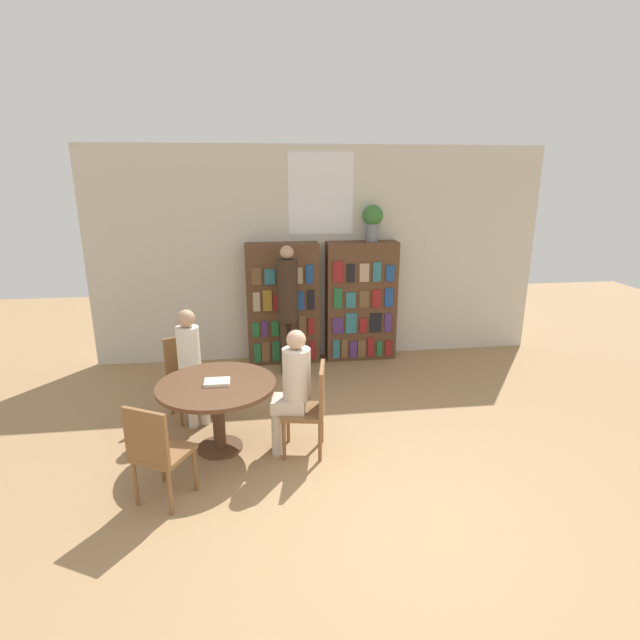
% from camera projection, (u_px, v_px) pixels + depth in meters
% --- Properties ---
extents(ground_plane, '(16.00, 16.00, 0.00)m').
position_uv_depth(ground_plane, '(383.00, 520.00, 3.94)').
color(ground_plane, '#9E7A51').
extents(wall_back, '(6.40, 0.07, 3.00)m').
position_uv_depth(wall_back, '(320.00, 255.00, 7.10)').
color(wall_back, beige).
rests_on(wall_back, ground_plane).
extents(bookshelf_left, '(1.00, 0.34, 1.71)m').
position_uv_depth(bookshelf_left, '(283.00, 304.00, 7.03)').
color(bookshelf_left, brown).
rests_on(bookshelf_left, ground_plane).
extents(bookshelf_right, '(1.00, 0.34, 1.71)m').
position_uv_depth(bookshelf_right, '(361.00, 301.00, 7.17)').
color(bookshelf_right, brown).
rests_on(bookshelf_right, ground_plane).
extents(flower_vase, '(0.29, 0.29, 0.50)m').
position_uv_depth(flower_vase, '(373.00, 220.00, 6.86)').
color(flower_vase, slate).
rests_on(flower_vase, bookshelf_right).
extents(reading_table, '(1.14, 1.14, 0.70)m').
position_uv_depth(reading_table, '(217.00, 395.00, 4.79)').
color(reading_table, brown).
rests_on(reading_table, ground_plane).
extents(chair_near_camera, '(0.54, 0.54, 0.89)m').
position_uv_depth(chair_near_camera, '(157.00, 450.00, 4.00)').
color(chair_near_camera, brown).
rests_on(chair_near_camera, ground_plane).
extents(chair_left_side, '(0.53, 0.53, 0.89)m').
position_uv_depth(chair_left_side, '(186.00, 372.00, 5.54)').
color(chair_left_side, brown).
rests_on(chair_left_side, ground_plane).
extents(chair_far_side, '(0.47, 0.47, 0.89)m').
position_uv_depth(chair_far_side, '(311.00, 405.00, 4.77)').
color(chair_far_side, brown).
rests_on(chair_far_side, ground_plane).
extents(seated_reader_left, '(0.36, 0.39, 1.25)m').
position_uv_depth(seated_reader_left, '(191.00, 360.00, 5.34)').
color(seated_reader_left, silver).
rests_on(seated_reader_left, ground_plane).
extents(seated_reader_right, '(0.39, 0.32, 1.25)m').
position_uv_depth(seated_reader_right, '(292.00, 384.00, 4.72)').
color(seated_reader_right, beige).
rests_on(seated_reader_right, ground_plane).
extents(librarian_standing, '(0.27, 0.54, 1.75)m').
position_uv_depth(librarian_standing, '(288.00, 298.00, 6.50)').
color(librarian_standing, '#332319').
rests_on(librarian_standing, ground_plane).
extents(open_book_on_table, '(0.24, 0.18, 0.03)m').
position_uv_depth(open_book_on_table, '(217.00, 382.00, 4.75)').
color(open_book_on_table, silver).
rests_on(open_book_on_table, reading_table).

